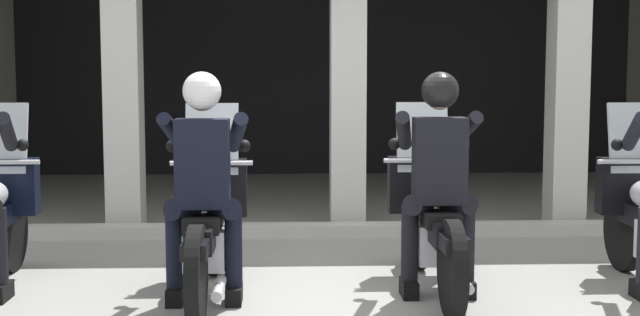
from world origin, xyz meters
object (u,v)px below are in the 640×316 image
(police_officer_center_left, at_px, (203,168))
(police_officer_center_right, at_px, (439,165))
(motorcycle_center_left, at_px, (208,224))
(motorcycle_center_right, at_px, (431,220))

(police_officer_center_left, relative_size, police_officer_center_right, 1.00)
(motorcycle_center_left, xyz_separation_m, police_officer_center_left, (-0.00, -0.28, 0.44))
(motorcycle_center_left, distance_m, motorcycle_center_right, 1.63)
(police_officer_center_left, relative_size, motorcycle_center_right, 0.78)
(motorcycle_center_right, bearing_deg, police_officer_center_left, -163.45)
(motorcycle_center_left, xyz_separation_m, police_officer_center_right, (1.62, -0.16, 0.44))
(police_officer_center_left, bearing_deg, police_officer_center_right, 6.95)
(motorcycle_center_left, bearing_deg, police_officer_center_left, -87.63)
(police_officer_center_right, bearing_deg, police_officer_center_left, -173.16)
(police_officer_center_left, height_order, police_officer_center_right, same)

